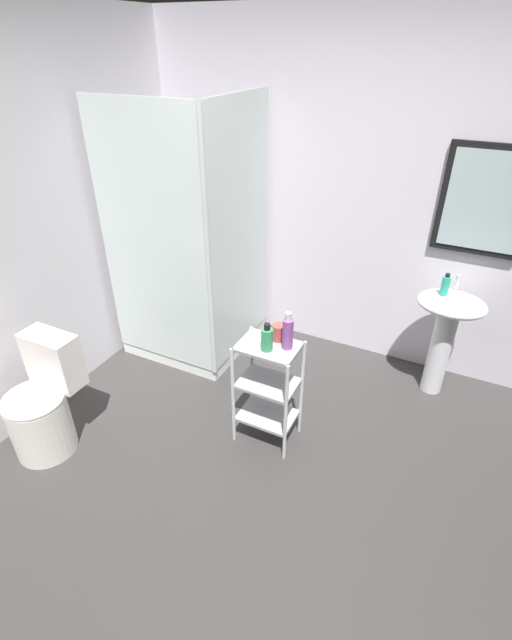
# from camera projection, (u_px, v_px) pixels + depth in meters

# --- Properties ---
(ground_plane) EXTENTS (4.20, 4.20, 0.02)m
(ground_plane) POSITION_uv_depth(u_px,v_px,m) (266.00, 511.00, 2.62)
(ground_plane) COLOR #343130
(wall_back) EXTENTS (4.20, 0.14, 2.50)m
(wall_back) POSITION_uv_depth(u_px,v_px,m) (377.00, 204.00, 3.35)
(wall_back) COLOR silver
(wall_back) RESTS_ON ground_plane
(shower_stall) EXTENTS (0.92, 0.92, 2.00)m
(shower_stall) POSITION_uv_depth(u_px,v_px,m) (198.00, 300.00, 3.74)
(shower_stall) COLOR white
(shower_stall) RESTS_ON ground_plane
(pedestal_sink) EXTENTS (0.46, 0.37, 0.81)m
(pedestal_sink) POSITION_uv_depth(u_px,v_px,m) (446.00, 324.00, 3.21)
(pedestal_sink) COLOR white
(pedestal_sink) RESTS_ON ground_plane
(sink_faucet) EXTENTS (0.03, 0.03, 0.10)m
(sink_faucet) POSITION_uv_depth(u_px,v_px,m) (458.00, 282.00, 3.15)
(sink_faucet) COLOR silver
(sink_faucet) RESTS_ON pedestal_sink
(toilet) EXTENTS (0.37, 0.49, 0.76)m
(toilet) POSITION_uv_depth(u_px,v_px,m) (44.00, 406.00, 2.89)
(toilet) COLOR white
(toilet) RESTS_ON ground_plane
(storage_cart) EXTENTS (0.38, 0.28, 0.74)m
(storage_cart) POSITION_uv_depth(u_px,v_px,m) (268.00, 385.00, 2.87)
(storage_cart) COLOR silver
(storage_cart) RESTS_ON ground_plane
(hand_soap_bottle) EXTENTS (0.05, 0.05, 0.15)m
(hand_soap_bottle) POSITION_uv_depth(u_px,v_px,m) (445.00, 285.00, 3.07)
(hand_soap_bottle) COLOR #2DBC99
(hand_soap_bottle) RESTS_ON pedestal_sink
(body_wash_bottle_green) EXTENTS (0.07, 0.07, 0.18)m
(body_wash_bottle_green) POSITION_uv_depth(u_px,v_px,m) (267.00, 339.00, 2.64)
(body_wash_bottle_green) COLOR #35975F
(body_wash_bottle_green) RESTS_ON storage_cart
(conditioner_bottle_purple) EXTENTS (0.06, 0.06, 0.24)m
(conditioner_bottle_purple) POSITION_uv_depth(u_px,v_px,m) (288.00, 333.00, 2.64)
(conditioner_bottle_purple) COLOR #8C499F
(conditioner_bottle_purple) RESTS_ON storage_cart
(rinse_cup) EXTENTS (0.08, 0.08, 0.10)m
(rinse_cup) POSITION_uv_depth(u_px,v_px,m) (278.00, 332.00, 2.74)
(rinse_cup) COLOR #B24742
(rinse_cup) RESTS_ON storage_cart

